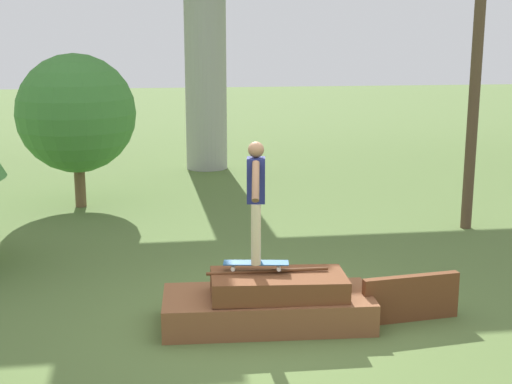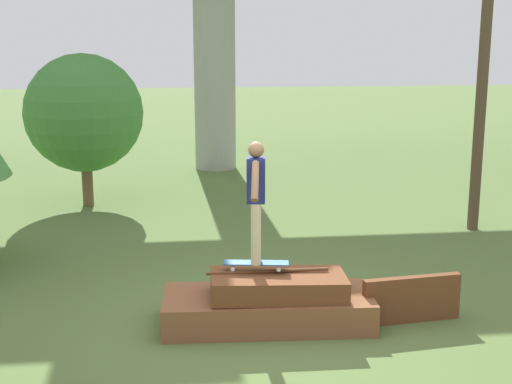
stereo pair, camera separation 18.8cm
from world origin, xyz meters
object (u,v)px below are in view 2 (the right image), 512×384
Objects in this scene: skateboard at (256,263)px; tree_behind_left at (84,113)px; skater at (256,195)px; utility_pole at (486,34)px.

tree_behind_left is (-2.82, 6.68, 1.18)m from skateboard.
skater is 0.47× the size of tree_behind_left.
skater is at bearing -67.10° from tree_behind_left.
utility_pole is 2.16× the size of tree_behind_left.
tree_behind_left reaches higher than skater.
skateboard is 7.35m from tree_behind_left.
skater reaches higher than skateboard.
tree_behind_left is at bearing 112.90° from skateboard.
utility_pole is (4.56, 3.96, 1.91)m from skater.
utility_pole is (4.56, 3.96, 2.79)m from skateboard.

